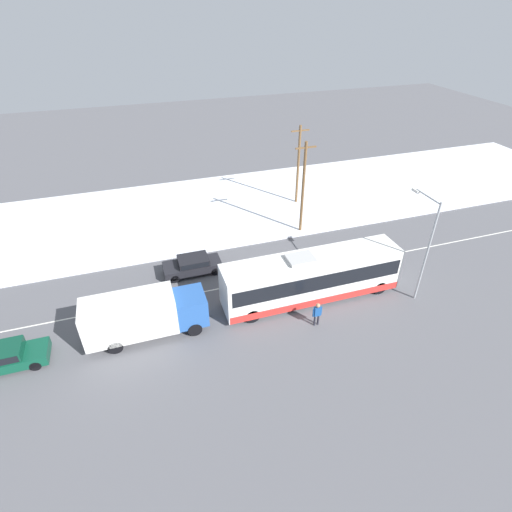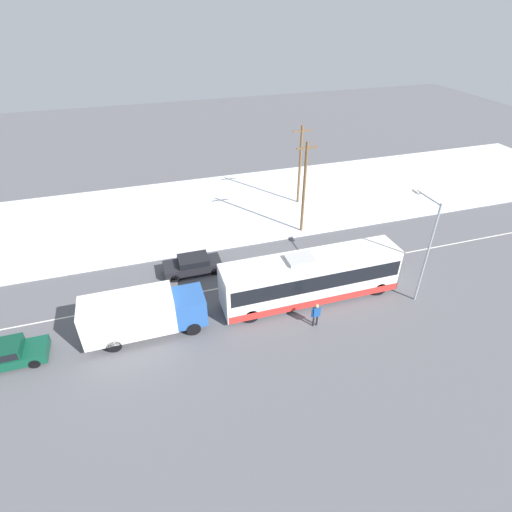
{
  "view_description": "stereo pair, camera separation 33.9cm",
  "coord_description": "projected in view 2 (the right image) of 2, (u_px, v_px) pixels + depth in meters",
  "views": [
    {
      "loc": [
        -9.59,
        -22.55,
        18.12
      ],
      "look_at": [
        -1.8,
        1.25,
        1.4
      ],
      "focal_mm": 28.0,
      "sensor_mm": 36.0,
      "label": 1
    },
    {
      "loc": [
        -9.27,
        -22.66,
        18.12
      ],
      "look_at": [
        -1.8,
        1.25,
        1.4
      ],
      "focal_mm": 28.0,
      "sensor_mm": 36.0,
      "label": 2
    }
  ],
  "objects": [
    {
      "name": "utility_pole_snowlot",
      "position": [
        300.0,
        164.0,
        38.52
      ],
      "size": [
        1.8,
        0.24,
        7.83
      ],
      "color": "brown",
      "rests_on": "ground_plane"
    },
    {
      "name": "ground_plane",
      "position": [
        283.0,
        276.0,
        30.34
      ],
      "size": [
        120.0,
        120.0,
        0.0
      ],
      "primitive_type": "plane",
      "color": "#56565B"
    },
    {
      "name": "sedan_car",
      "position": [
        193.0,
        264.0,
        30.37
      ],
      "size": [
        4.35,
        1.8,
        1.36
      ],
      "rotation": [
        0.0,
        0.0,
        3.14
      ],
      "color": "black",
      "rests_on": "ground_plane"
    },
    {
      "name": "city_bus",
      "position": [
        311.0,
        278.0,
        27.28
      ],
      "size": [
        12.49,
        2.57,
        3.57
      ],
      "color": "white",
      "rests_on": "ground_plane"
    },
    {
      "name": "streetlamp",
      "position": [
        425.0,
        238.0,
        25.86
      ],
      "size": [
        0.36,
        2.66,
        7.47
      ],
      "color": "#9EA3A8",
      "rests_on": "ground_plane"
    },
    {
      "name": "parked_car_near_truck",
      "position": [
        2.0,
        354.0,
        22.81
      ],
      "size": [
        4.69,
        1.8,
        1.41
      ],
      "color": "#0F4733",
      "rests_on": "ground_plane"
    },
    {
      "name": "lane_marking_center",
      "position": [
        283.0,
        276.0,
        30.34
      ],
      "size": [
        60.0,
        0.12,
        0.0
      ],
      "color": "silver",
      "rests_on": "ground_plane"
    },
    {
      "name": "pedestrian_at_stop",
      "position": [
        316.0,
        313.0,
        25.29
      ],
      "size": [
        0.64,
        0.28,
        1.78
      ],
      "color": "#23232D",
      "rests_on": "ground_plane"
    },
    {
      "name": "snow_lot",
      "position": [
        239.0,
        204.0,
        40.35
      ],
      "size": [
        80.0,
        15.26,
        0.12
      ],
      "color": "silver",
      "rests_on": "ground_plane"
    },
    {
      "name": "utility_pole_roadside",
      "position": [
        304.0,
        187.0,
        33.61
      ],
      "size": [
        1.8,
        0.24,
        8.18
      ],
      "color": "brown",
      "rests_on": "ground_plane"
    },
    {
      "name": "box_truck",
      "position": [
        142.0,
        313.0,
        24.43
      ],
      "size": [
        7.39,
        2.3,
        2.94
      ],
      "color": "silver",
      "rests_on": "ground_plane"
    }
  ]
}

